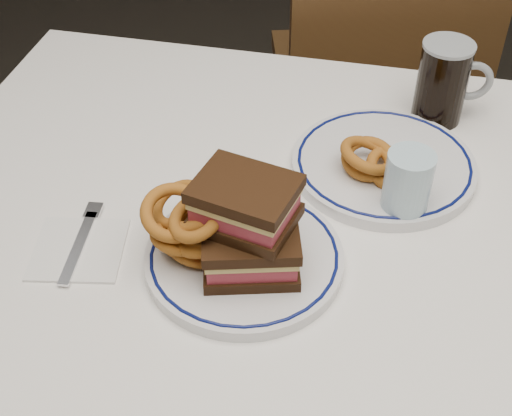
% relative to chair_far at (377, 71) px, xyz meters
% --- Properties ---
extents(dining_table, '(1.27, 0.87, 0.75)m').
position_rel_chair_far_xyz_m(dining_table, '(-0.02, -0.76, 0.10)').
color(dining_table, silver).
rests_on(dining_table, floor).
extents(chair_far, '(0.57, 0.57, 1.00)m').
position_rel_chair_far_xyz_m(chair_far, '(0.00, 0.00, 0.00)').
color(chair_far, '#432715').
rests_on(chair_far, floor).
extents(main_plate, '(0.26, 0.26, 0.02)m').
position_rel_chair_far_xyz_m(main_plate, '(-0.12, -0.88, 0.22)').
color(main_plate, silver).
rests_on(main_plate, dining_table).
extents(reuben_sandwich, '(0.15, 0.14, 0.13)m').
position_rel_chair_far_xyz_m(reuben_sandwich, '(-0.11, -0.90, 0.29)').
color(reuben_sandwich, black).
rests_on(reuben_sandwich, main_plate).
extents(onion_rings_main, '(0.13, 0.13, 0.13)m').
position_rel_chair_far_xyz_m(onion_rings_main, '(-0.19, -0.89, 0.27)').
color(onion_rings_main, brown).
rests_on(onion_rings_main, main_plate).
extents(ketchup_ramekin, '(0.05, 0.05, 0.03)m').
position_rel_chair_far_xyz_m(ketchup_ramekin, '(-0.17, -0.79, 0.24)').
color(ketchup_ramekin, white).
rests_on(ketchup_ramekin, main_plate).
extents(beer_mug, '(0.12, 0.08, 0.14)m').
position_rel_chair_far_xyz_m(beer_mug, '(0.12, -0.48, 0.28)').
color(beer_mug, black).
rests_on(beer_mug, dining_table).
extents(water_glass, '(0.07, 0.07, 0.11)m').
position_rel_chair_far_xyz_m(water_glass, '(0.08, -0.74, 0.26)').
color(water_glass, '#A7C8D8').
rests_on(water_glass, dining_table).
extents(far_plate, '(0.28, 0.28, 0.02)m').
position_rel_chair_far_xyz_m(far_plate, '(0.04, -0.65, 0.22)').
color(far_plate, silver).
rests_on(far_plate, dining_table).
extents(onion_rings_far, '(0.13, 0.09, 0.07)m').
position_rel_chair_far_xyz_m(onion_rings_far, '(0.03, -0.67, 0.25)').
color(onion_rings_far, brown).
rests_on(onion_rings_far, far_plate).
extents(napkin_fork, '(0.14, 0.16, 0.01)m').
position_rel_chair_far_xyz_m(napkin_fork, '(-0.35, -0.91, 0.21)').
color(napkin_fork, silver).
rests_on(napkin_fork, dining_table).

